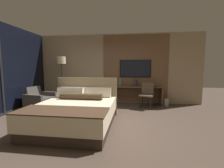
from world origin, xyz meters
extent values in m
plane|color=#4C3D33|center=(0.00, 0.00, 0.00)|extent=(16.00, 16.00, 0.00)
cube|color=tan|center=(0.00, 2.60, 1.40)|extent=(7.20, 0.06, 2.80)
cube|color=brown|center=(1.00, 2.56, 1.40)|extent=(2.58, 0.03, 2.70)
cube|color=black|center=(-3.00, 0.40, 1.40)|extent=(0.02, 6.00, 2.80)
cube|color=black|center=(-2.98, 0.40, 1.40)|extent=(0.04, 0.06, 2.80)
cube|color=black|center=(-2.98, 0.40, 0.04)|extent=(0.05, 6.00, 0.08)
cube|color=#33281E|center=(-0.49, -0.21, 0.11)|extent=(1.74, 1.95, 0.22)
cube|color=beige|center=(-0.49, -0.21, 0.40)|extent=(1.80, 2.01, 0.36)
cube|color=#422D1E|center=(-0.49, -0.86, 0.59)|extent=(1.82, 0.70, 0.02)
cube|color=#7F6B4C|center=(-0.49, 0.84, 0.57)|extent=(1.83, 0.08, 1.14)
cube|color=beige|center=(-0.87, 0.70, 0.72)|extent=(0.76, 0.23, 0.31)
cube|color=beige|center=(-0.10, 0.70, 0.72)|extent=(0.76, 0.23, 0.31)
cube|color=beige|center=(-0.87, 0.49, 0.72)|extent=(0.76, 0.25, 0.32)
cylinder|color=#4C3823|center=(-0.49, 0.28, 0.66)|extent=(1.17, 0.17, 0.17)
cube|color=brown|center=(1.00, 2.29, 0.71)|extent=(2.08, 0.48, 0.03)
cube|color=brown|center=(-0.01, 2.29, 0.34)|extent=(0.06, 0.44, 0.69)
cube|color=brown|center=(2.01, 2.29, 0.34)|extent=(0.06, 0.44, 0.69)
cube|color=brown|center=(1.00, 2.51, 0.41)|extent=(1.96, 0.02, 0.34)
cube|color=black|center=(1.00, 2.52, 1.40)|extent=(1.23, 0.04, 0.69)
cube|color=black|center=(1.00, 2.50, 1.40)|extent=(1.16, 0.01, 0.64)
cube|color=#4C3D2D|center=(1.40, 1.77, 0.46)|extent=(0.56, 0.55, 0.05)
cube|color=#4C3D2D|center=(1.45, 1.95, 0.69)|extent=(0.43, 0.22, 0.42)
cylinder|color=black|center=(1.17, 1.66, 0.22)|extent=(0.04, 0.04, 0.43)
cylinder|color=black|center=(1.52, 1.55, 0.22)|extent=(0.04, 0.04, 0.43)
cylinder|color=black|center=(1.27, 1.99, 0.22)|extent=(0.04, 0.04, 0.43)
cylinder|color=black|center=(1.62, 1.88, 0.22)|extent=(0.04, 0.04, 0.43)
cube|color=#47423D|center=(-2.31, 1.23, 0.21)|extent=(0.86, 0.73, 0.41)
cube|color=#47423D|center=(-2.62, 1.28, 0.59)|extent=(0.30, 0.63, 0.38)
cube|color=#47423D|center=(-2.37, 0.88, 0.28)|extent=(0.78, 0.22, 0.55)
cube|color=#47423D|center=(-2.26, 1.58, 0.28)|extent=(0.78, 0.22, 0.55)
cylinder|color=#282623|center=(-1.87, 2.01, 0.01)|extent=(0.28, 0.28, 0.03)
cylinder|color=#332D28|center=(-1.87, 2.01, 0.81)|extent=(0.03, 0.03, 1.63)
cylinder|color=beige|center=(-1.87, 2.01, 1.73)|extent=(0.34, 0.34, 0.28)
cylinder|color=#4C706B|center=(0.42, 2.24, 0.88)|extent=(0.08, 0.08, 0.32)
cylinder|color=#333338|center=(1.00, 2.36, 0.86)|extent=(0.13, 0.13, 0.27)
cube|color=navy|center=(1.68, 2.27, 0.74)|extent=(0.26, 0.22, 0.03)
cylinder|color=gray|center=(2.18, 2.21, 0.14)|extent=(0.22, 0.22, 0.28)
camera|label=1|loc=(0.88, -3.58, 1.43)|focal=24.00mm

